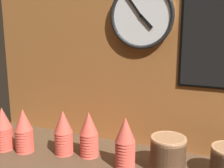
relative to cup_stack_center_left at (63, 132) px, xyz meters
The scene contains 9 objects.
ground_plane 27.55cm from the cup_stack_center_left, ahead, with size 160.00×56.00×4.00cm, color #4C3826.
wall_tiled_back 54.51cm from the cup_stack_center_left, 46.98° to the left, with size 160.00×3.00×105.00cm.
cup_stack_center_left is the anchor object (origin of this frame).
cup_stack_center 12.91cm from the cup_stack_center_left, 12.81° to the left, with size 9.10×9.10×22.26cm.
cup_stack_center_right 32.74cm from the cup_stack_center_left, ahead, with size 9.10×9.10×23.65cm.
cup_stack_left 20.39cm from the cup_stack_center_left, 164.36° to the right, with size 9.10×9.10×22.26cm.
cup_stack_far_left 31.91cm from the cup_stack_center_left, 166.41° to the right, with size 9.10×9.10×22.26cm.
bowl_stack_right 50.92cm from the cup_stack_center_left, ahead, with size 15.73×15.73×15.34cm.
wall_clock 67.96cm from the cup_stack_center_left, 36.03° to the left, with size 32.05×2.70×32.05cm.
Camera 1 is at (47.76, -109.21, 63.70)cm, focal length 45.00 mm.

